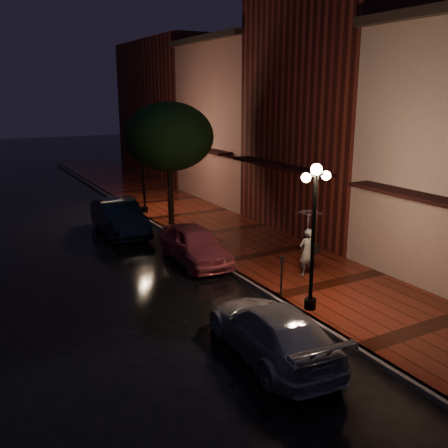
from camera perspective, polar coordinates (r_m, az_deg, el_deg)
ground at (r=18.94m, az=-0.54°, el=-4.76°), size 120.00×120.00×0.00m
sidewalk at (r=20.02m, az=5.14°, el=-3.49°), size 4.50×60.00×0.15m
curb at (r=18.91m, az=-0.54°, el=-4.54°), size 0.25×60.00×0.15m
storefront_mid at (r=23.52m, az=12.52°, el=12.44°), size 5.00×8.00×11.00m
storefront_far at (r=30.05m, az=2.16°, el=11.32°), size 5.00×8.00×9.00m
storefront_extra at (r=38.93m, az=-5.63°, el=12.81°), size 5.00×12.00×10.00m
streetlamp_near at (r=14.37m, az=10.21°, el=-0.55°), size 0.96×0.36×4.31m
streetlamp_far at (r=26.49m, az=-9.24°, el=6.53°), size 0.96×0.36×4.31m
street_tree at (r=23.61m, az=-6.28°, el=9.65°), size 4.16×4.16×5.80m
pink_car at (r=19.12m, az=-3.30°, el=-2.31°), size 1.89×4.30×1.44m
navy_car at (r=23.38m, az=-11.87°, el=0.76°), size 1.81×4.82×1.57m
silver_car at (r=12.61m, az=5.50°, el=-12.06°), size 2.26×4.74×1.33m
woman_with_umbrella at (r=17.28m, az=9.59°, el=-0.94°), size 0.98×1.00×2.37m
parking_meter at (r=15.66m, az=6.60°, el=-5.47°), size 0.14×0.12×1.31m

